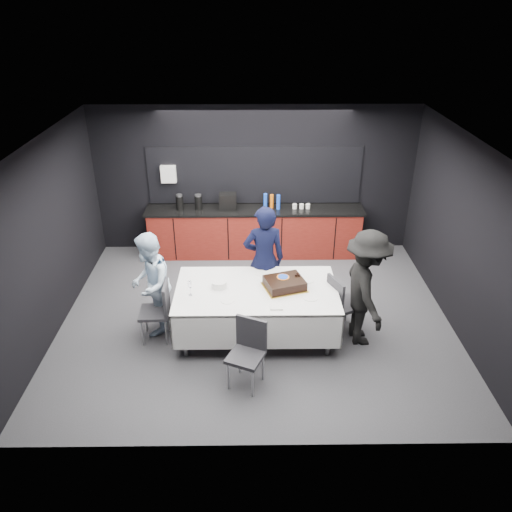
{
  "coord_description": "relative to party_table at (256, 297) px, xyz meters",
  "views": [
    {
      "loc": [
        -0.08,
        -6.48,
        4.55
      ],
      "look_at": [
        0.0,
        0.1,
        1.05
      ],
      "focal_mm": 35.0,
      "sensor_mm": 36.0,
      "label": 1
    }
  ],
  "objects": [
    {
      "name": "kitchenette",
      "position": [
        -0.02,
        2.62,
        -0.1
      ],
      "size": [
        4.1,
        0.64,
        2.05
      ],
      "color": "#61150F",
      "rests_on": "ground"
    },
    {
      "name": "chair_right",
      "position": [
        1.24,
        0.05,
        -0.11
      ],
      "size": [
        0.55,
        0.55,
        0.92
      ],
      "color": "#2C2B30",
      "rests_on": "ground"
    },
    {
      "name": "chair_left",
      "position": [
        -1.4,
        -0.09,
        -0.11
      ],
      "size": [
        0.43,
        0.43,
        0.92
      ],
      "color": "#2C2B30",
      "rests_on": "ground"
    },
    {
      "name": "loose_plate_far",
      "position": [
        0.07,
        0.45,
        0.14
      ],
      "size": [
        0.18,
        0.18,
        0.01
      ],
      "primitive_type": "cylinder",
      "color": "white",
      "rests_on": "party_table"
    },
    {
      "name": "chair_near",
      "position": [
        -0.12,
        -1.03,
        -0.11
      ],
      "size": [
        0.55,
        0.55,
        0.92
      ],
      "color": "#2C2B30",
      "rests_on": "ground"
    },
    {
      "name": "champagne_flute",
      "position": [
        -0.93,
        -0.15,
        0.3
      ],
      "size": [
        0.06,
        0.06,
        0.22
      ],
      "color": "white",
      "rests_on": "party_table"
    },
    {
      "name": "fork_pile",
      "position": [
        0.26,
        -0.5,
        0.15
      ],
      "size": [
        0.17,
        0.11,
        0.03
      ],
      "primitive_type": "cube",
      "rotation": [
        0.0,
        0.0,
        0.02
      ],
      "color": "white",
      "rests_on": "party_table"
    },
    {
      "name": "cake_assembly",
      "position": [
        0.4,
        0.03,
        0.21
      ],
      "size": [
        0.69,
        0.62,
        0.18
      ],
      "color": "gold",
      "rests_on": "party_table"
    },
    {
      "name": "ground",
      "position": [
        0.0,
        0.4,
        -0.64
      ],
      "size": [
        6.0,
        6.0,
        0.0
      ],
      "primitive_type": "plane",
      "color": "#414146",
      "rests_on": "ground"
    },
    {
      "name": "loose_plate_right_b",
      "position": [
        0.75,
        -0.23,
        0.14
      ],
      "size": [
        0.22,
        0.22,
        0.01
      ],
      "primitive_type": "cylinder",
      "color": "white",
      "rests_on": "party_table"
    },
    {
      "name": "room_shell",
      "position": [
        0.0,
        0.4,
        1.22
      ],
      "size": [
        6.04,
        5.04,
        2.82
      ],
      "color": "white",
      "rests_on": "ground"
    },
    {
      "name": "person_center",
      "position": [
        0.13,
        0.69,
        0.24
      ],
      "size": [
        0.69,
        0.5,
        1.77
      ],
      "primitive_type": "imported",
      "rotation": [
        0.0,
        0.0,
        3.26
      ],
      "color": "black",
      "rests_on": "ground"
    },
    {
      "name": "loose_plate_right_a",
      "position": [
        0.76,
        0.24,
        0.14
      ],
      "size": [
        0.2,
        0.2,
        0.01
      ],
      "primitive_type": "cylinder",
      "color": "white",
      "rests_on": "party_table"
    },
    {
      "name": "person_right",
      "position": [
        1.53,
        -0.15,
        0.23
      ],
      "size": [
        0.75,
        1.18,
        1.74
      ],
      "primitive_type": "imported",
      "rotation": [
        0.0,
        0.0,
        1.66
      ],
      "color": "black",
      "rests_on": "ground"
    },
    {
      "name": "person_left",
      "position": [
        -1.54,
        0.13,
        0.15
      ],
      "size": [
        0.61,
        0.77,
        1.58
      ],
      "primitive_type": "imported",
      "rotation": [
        0.0,
        0.0,
        -1.56
      ],
      "color": "silver",
      "rests_on": "ground"
    },
    {
      "name": "party_table",
      "position": [
        0.0,
        0.0,
        0.0
      ],
      "size": [
        2.32,
        1.32,
        0.78
      ],
      "color": "#99999E",
      "rests_on": "ground"
    },
    {
      "name": "loose_plate_near",
      "position": [
        -0.41,
        -0.29,
        0.14
      ],
      "size": [
        0.2,
        0.2,
        0.01
      ],
      "primitive_type": "cylinder",
      "color": "white",
      "rests_on": "party_table"
    },
    {
      "name": "plate_stack",
      "position": [
        -0.53,
        0.06,
        0.19
      ],
      "size": [
        0.22,
        0.22,
        0.1
      ],
      "primitive_type": "cylinder",
      "color": "white",
      "rests_on": "party_table"
    }
  ]
}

